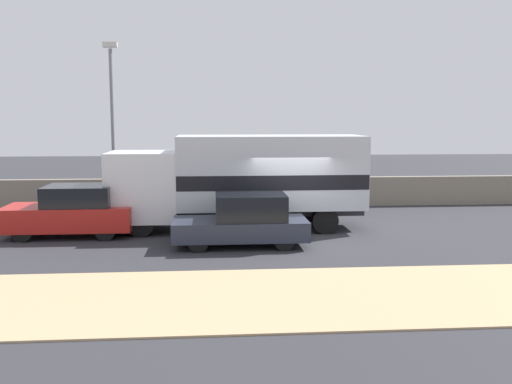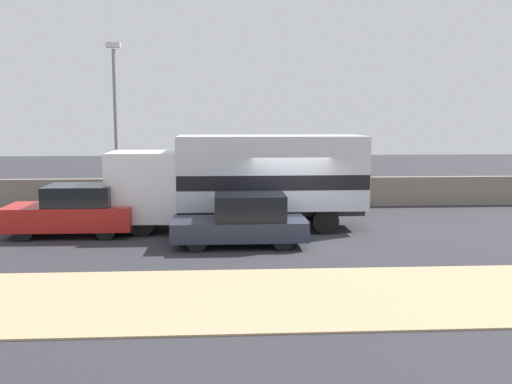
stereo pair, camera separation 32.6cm
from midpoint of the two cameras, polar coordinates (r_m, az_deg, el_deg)
name	(u,v)px [view 2 (the right image)]	position (r m, az deg, el deg)	size (l,w,h in m)	color
ground_plane	(293,240)	(17.72, 4.26, -4.78)	(80.00, 80.00, 0.00)	#2D2D33
dirt_shoulder_foreground	(327,295)	(12.32, 7.85, -10.21)	(60.00, 4.19, 0.04)	tan
stone_wall_backdrop	(274,192)	(24.12, 2.16, -0.02)	(60.00, 0.35, 1.23)	gray
street_lamp	(115,114)	(23.71, -13.50, 7.60)	(0.56, 0.28, 6.70)	slate
box_truck	(245,177)	(19.12, -0.64, 1.47)	(8.44, 2.48, 3.15)	silver
car_hatchback	(243,221)	(16.74, -0.74, -2.90)	(3.92, 1.72, 1.53)	#282D3D
car_sedan_second	(74,211)	(19.04, -17.32, -1.82)	(3.99, 1.82, 1.62)	#B21E19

